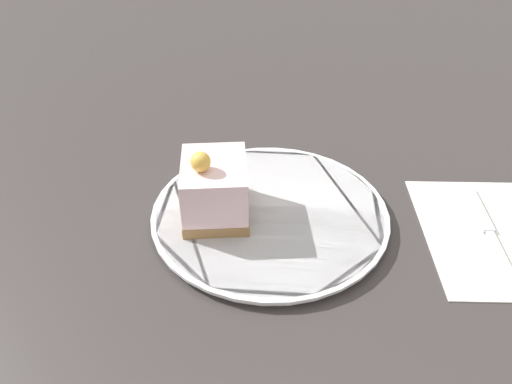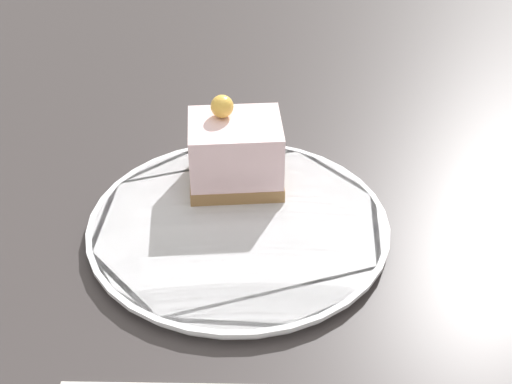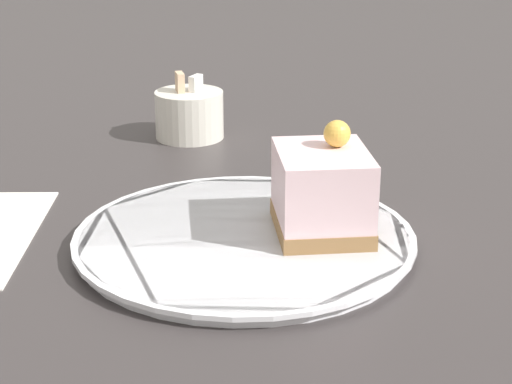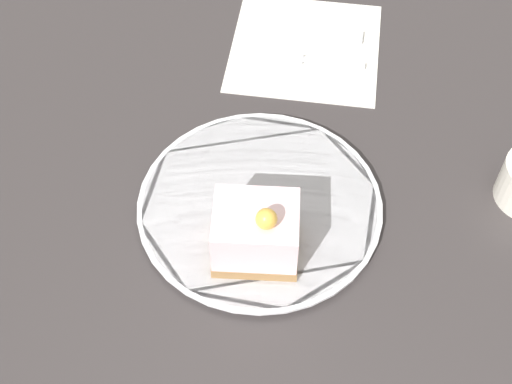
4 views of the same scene
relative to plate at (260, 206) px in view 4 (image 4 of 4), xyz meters
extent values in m
plane|color=#383333|center=(-0.04, 0.03, -0.01)|extent=(4.00, 4.00, 0.00)
cylinder|color=white|center=(0.00, 0.00, 0.00)|extent=(0.27, 0.27, 0.01)
cylinder|color=white|center=(0.00, 0.00, 0.00)|extent=(0.28, 0.28, 0.00)
cube|color=olive|center=(0.06, 0.01, 0.01)|extent=(0.09, 0.10, 0.01)
cube|color=silver|center=(0.06, 0.01, 0.05)|extent=(0.08, 0.10, 0.06)
sphere|color=#EFB747|center=(0.07, 0.02, 0.08)|extent=(0.02, 0.02, 0.02)
cube|color=white|center=(-0.28, 0.01, -0.01)|extent=(0.22, 0.21, 0.00)
cube|color=silver|center=(-0.31, -0.02, 0.00)|extent=(0.01, 0.11, 0.00)
cube|color=silver|center=(-0.31, 0.06, 0.00)|extent=(0.02, 0.05, 0.00)
cube|color=silver|center=(-0.25, -0.03, 0.00)|extent=(0.02, 0.08, 0.00)
cube|color=silver|center=(-0.25, 0.05, 0.00)|extent=(0.01, 0.08, 0.00)
camera|label=1|loc=(-0.02, 0.46, 0.38)|focal=35.00mm
camera|label=2|loc=(-0.51, -0.05, 0.42)|focal=50.00mm
camera|label=3|loc=(0.04, -0.64, 0.28)|focal=60.00mm
camera|label=4|loc=(0.47, 0.09, 0.66)|focal=50.00mm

